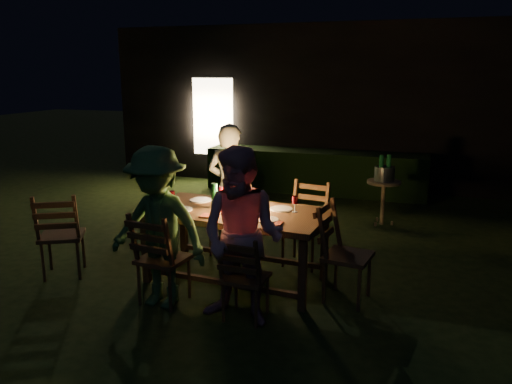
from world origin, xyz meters
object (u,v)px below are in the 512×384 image
(chair_near_right, at_px, (245,292))
(chair_far_right, at_px, (304,240))
(bottle_table, at_px, (214,196))
(chair_near_left, at_px, (163,274))
(side_table, at_px, (384,186))
(person_house_side, at_px, (230,189))
(person_opp_right, at_px, (242,237))
(chair_end, at_px, (345,271))
(ice_bucket, at_px, (384,174))
(bottle_bucket_b, at_px, (388,170))
(chair_spare, at_px, (63,249))
(bottle_bucket_a, at_px, (381,171))
(chair_far_left, at_px, (229,231))
(dining_table, at_px, (235,217))
(lantern, at_px, (241,196))
(person_opp_left, at_px, (158,228))

(chair_near_right, xyz_separation_m, chair_far_right, (0.22, 1.53, 0.04))
(chair_near_right, distance_m, bottle_table, 1.25)
(chair_near_left, xyz_separation_m, side_table, (1.89, 3.43, 0.30))
(person_house_side, height_order, person_opp_right, person_house_side)
(chair_far_right, bearing_deg, bottle_table, 48.71)
(chair_end, height_order, ice_bucket, chair_end)
(person_house_side, height_order, bottle_table, person_house_side)
(chair_end, xyz_separation_m, bottle_bucket_b, (0.21, 2.83, 0.53))
(ice_bucket, xyz_separation_m, bottle_bucket_b, (0.05, 0.04, 0.05))
(chair_spare, xyz_separation_m, bottle_bucket_a, (3.26, 3.13, 0.53))
(person_house_side, bearing_deg, chair_spare, 44.99)
(side_table, bearing_deg, chair_far_left, -133.10)
(chair_near_left, distance_m, person_house_side, 1.68)
(dining_table, height_order, person_house_side, person_house_side)
(chair_far_right, relative_size, side_table, 1.51)
(chair_near_right, xyz_separation_m, ice_bucket, (0.99, 3.50, 0.52))
(bottle_bucket_a, bearing_deg, chair_far_right, -110.57)
(chair_near_right, xyz_separation_m, person_house_side, (-0.78, 1.65, 0.57))
(chair_end, bearing_deg, chair_far_right, -134.15)
(person_house_side, xyz_separation_m, side_table, (1.77, 1.85, -0.24))
(chair_far_right, distance_m, ice_bucket, 2.17)
(dining_table, relative_size, chair_end, 1.96)
(dining_table, xyz_separation_m, bottle_bucket_a, (1.33, 2.66, 0.10))
(bottle_table, bearing_deg, side_table, 58.65)
(person_house_side, bearing_deg, bottle_table, 103.71)
(chair_near_left, relative_size, chair_far_left, 1.04)
(person_house_side, bearing_deg, bottle_bucket_b, -129.66)
(ice_bucket, relative_size, bottle_bucket_a, 0.94)
(chair_far_left, xyz_separation_m, bottle_bucket_b, (1.82, 1.94, 0.55))
(chair_near_left, xyz_separation_m, lantern, (0.56, 0.78, 0.67))
(chair_near_right, distance_m, person_opp_left, 1.05)
(person_opp_left, relative_size, bottle_table, 5.75)
(chair_spare, bearing_deg, person_opp_right, -37.77)
(bottle_bucket_a, bearing_deg, ice_bucket, 38.66)
(chair_near_left, relative_size, person_opp_left, 0.63)
(dining_table, distance_m, person_opp_left, 0.94)
(lantern, bearing_deg, person_opp_right, -69.63)
(dining_table, bearing_deg, chair_spare, -161.88)
(dining_table, xyz_separation_m, chair_far_left, (-0.39, 0.80, -0.45))
(dining_table, height_order, side_table, dining_table)
(chair_end, relative_size, person_house_side, 0.62)
(chair_end, distance_m, lantern, 1.35)
(dining_table, height_order, chair_near_left, chair_near_left)
(side_table, height_order, bottle_bucket_a, bottle_bucket_a)
(chair_near_left, height_order, lantern, lantern)
(dining_table, distance_m, chair_near_right, 1.01)
(chair_near_left, bearing_deg, side_table, 67.25)
(person_house_side, bearing_deg, dining_table, 118.76)
(chair_near_left, bearing_deg, chair_near_right, 1.92)
(chair_far_left, distance_m, bottle_bucket_b, 2.72)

